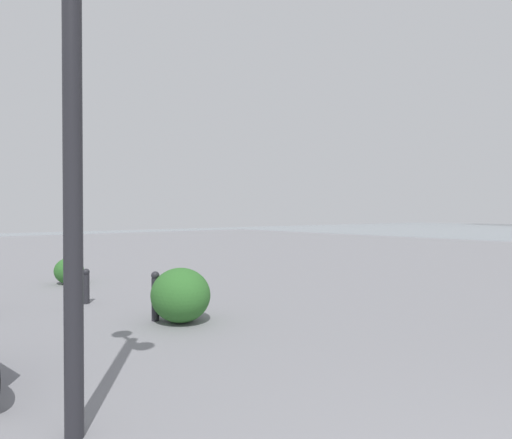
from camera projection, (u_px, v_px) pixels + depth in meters
lamppost at (72, 84)px, 3.05m from camera, size 0.98×0.28×4.00m
bollard_near at (155, 295)px, 6.46m from camera, size 0.13×0.13×0.79m
bollard_mid at (86, 285)px, 7.70m from camera, size 0.13×0.13×0.66m
shrub_low at (181, 295)px, 6.39m from camera, size 1.00×0.90×0.85m
shrub_round at (69, 271)px, 9.89m from camera, size 0.74×0.67×0.63m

